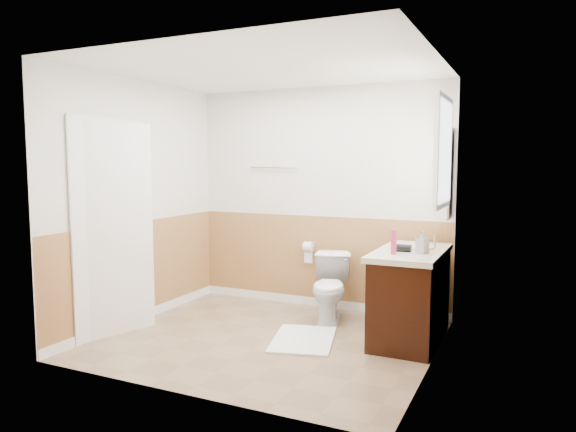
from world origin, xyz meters
The scene contains 32 objects.
floor centered at (0.00, 0.00, 0.00)m, with size 3.00×3.00×0.00m, color #8C7051.
ceiling centered at (0.00, 0.00, 2.50)m, with size 3.00×3.00×0.00m, color white.
wall_back centered at (0.00, 1.30, 1.25)m, with size 3.00×3.00×0.00m, color silver.
wall_front centered at (0.00, -1.30, 1.25)m, with size 3.00×3.00×0.00m, color silver.
wall_left centered at (-1.50, 0.00, 1.25)m, with size 3.00×3.00×0.00m, color silver.
wall_right centered at (1.50, 0.00, 1.25)m, with size 3.00×3.00×0.00m, color silver.
wainscot_back centered at (0.00, 1.29, 0.50)m, with size 3.00×3.00×0.00m, color #B97F4A.
wainscot_front centered at (0.00, -1.29, 0.50)m, with size 3.00×3.00×0.00m, color #B97F4A.
wainscot_left centered at (-1.49, 0.00, 0.50)m, with size 2.60×2.60×0.00m, color #B97F4A.
wainscot_right centered at (1.49, 0.00, 0.50)m, with size 2.60×2.60×0.00m, color #B97F4A.
toilet centered at (0.32, 0.83, 0.35)m, with size 0.39×0.68×0.69m, color white.
bath_mat centered at (0.32, 0.12, 0.01)m, with size 0.55×0.80×0.02m, color white.
vanity_cabinet centered at (1.21, 0.57, 0.40)m, with size 0.55×1.10×0.80m, color black.
vanity_knob_left centered at (0.91, 0.47, 0.55)m, with size 0.03×0.03×0.03m, color #B8B9BF.
vanity_knob_right centered at (0.91, 0.67, 0.55)m, with size 0.03×0.03×0.03m, color silver.
countertop centered at (1.20, 0.57, 0.83)m, with size 0.60×1.15×0.05m, color silver.
sink_basin centered at (1.21, 0.72, 0.86)m, with size 0.36×0.36×0.02m, color white.
faucet centered at (1.39, 0.72, 0.92)m, with size 0.02×0.02×0.14m, color silver.
lotion_bottle centered at (1.11, 0.28, 0.96)m, with size 0.05×0.05×0.22m, color #BF315B.
soap_dispenser centered at (1.33, 0.44, 0.95)m, with size 0.09×0.09×0.20m, color gray.
hair_dryer_body centered at (1.16, 0.45, 0.89)m, with size 0.07×0.07×0.14m, color black.
hair_dryer_handle centered at (1.13, 0.46, 0.86)m, with size 0.03×0.03×0.07m, color black.
mirror_panel centered at (1.48, 1.10, 1.55)m, with size 0.02×0.35×0.90m, color silver.
window_frame centered at (1.47, 0.59, 1.75)m, with size 0.04×0.80×1.00m, color white.
window_glass centered at (1.49, 0.59, 1.75)m, with size 0.01×0.70×0.90m, color white.
door centered at (-1.40, -0.45, 1.02)m, with size 0.05×0.80×2.04m, color white.
door_frame centered at (-1.48, -0.45, 1.03)m, with size 0.02×0.92×2.10m, color white.
door_knob centered at (-1.34, -0.12, 0.95)m, with size 0.06×0.06×0.06m, color silver.
towel_bar centered at (-0.55, 1.25, 1.60)m, with size 0.02×0.02×0.62m, color silver.
tp_holder_bar centered at (-0.10, 1.23, 0.70)m, with size 0.02×0.02×0.14m, color silver.
tp_roll centered at (-0.10, 1.23, 0.70)m, with size 0.11×0.11×0.10m, color white.
tp_sheet centered at (-0.10, 1.23, 0.59)m, with size 0.10×0.01×0.16m, color white.
Camera 1 is at (2.22, -4.28, 1.65)m, focal length 32.95 mm.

